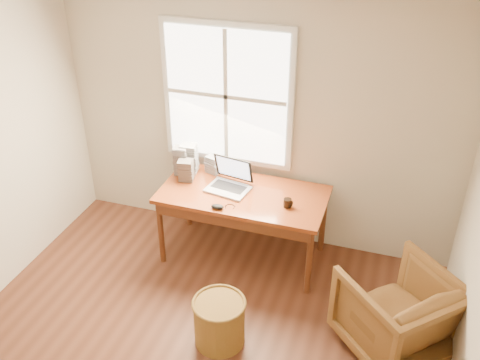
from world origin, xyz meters
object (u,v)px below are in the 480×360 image
object	(u,v)px
armchair	(398,313)
wicker_stool	(219,322)
coffee_mug	(287,203)
cd_stack_a	(189,158)
desk	(243,195)
laptop	(228,175)

from	to	relation	value
armchair	wicker_stool	distance (m)	1.45
wicker_stool	coffee_mug	bearing A→B (deg)	74.53
cd_stack_a	armchair	bearing A→B (deg)	-24.23
armchair	cd_stack_a	world-z (taller)	cd_stack_a
desk	coffee_mug	world-z (taller)	coffee_mug
armchair	laptop	world-z (taller)	laptop
armchair	coffee_mug	size ratio (longest dim) A/B	9.90
wicker_stool	cd_stack_a	size ratio (longest dim) A/B	1.36
wicker_stool	laptop	bearing A→B (deg)	105.66
coffee_mug	armchair	bearing A→B (deg)	-23.64
coffee_mug	laptop	bearing A→B (deg)	178.64
desk	armchair	world-z (taller)	desk
desk	wicker_stool	size ratio (longest dim) A/B	3.83
laptop	coffee_mug	size ratio (longest dim) A/B	5.66
wicker_stool	armchair	bearing A→B (deg)	15.71
armchair	wicker_stool	bearing A→B (deg)	-28.92
laptop	coffee_mug	world-z (taller)	laptop
desk	coffee_mug	xyz separation A→B (m)	(0.46, -0.10, 0.06)
armchair	laptop	bearing A→B (deg)	-68.71
laptop	desk	bearing A→B (deg)	10.36
wicker_stool	cd_stack_a	bearing A→B (deg)	120.53
desk	armchair	size ratio (longest dim) A/B	1.97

